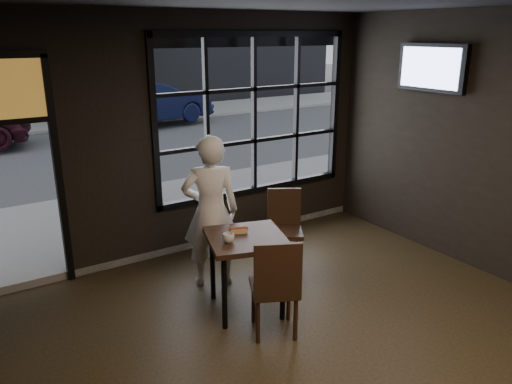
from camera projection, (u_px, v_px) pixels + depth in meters
window_frame at (254, 115)px, 7.05m from camera, size 3.06×0.12×2.28m
cafe_table at (246, 273)px, 5.40m from camera, size 1.00×1.00×0.87m
chair_near at (274, 284)px, 4.96m from camera, size 0.61×0.61×1.06m
chair_window at (285, 230)px, 6.41m from camera, size 0.59×0.59×1.00m
man at (211, 212)px, 5.83m from camera, size 0.79×0.66×1.84m
hotdog at (239, 230)px, 5.35m from camera, size 0.22×0.15×0.06m
cup at (228, 238)px, 5.11m from camera, size 0.14×0.14×0.10m
tv at (432, 68)px, 6.46m from camera, size 0.12×1.04×0.61m
navy_car at (147, 102)px, 15.79m from camera, size 4.41×2.20×1.39m
tree_right at (114, 28)px, 16.66m from camera, size 2.55×2.55×4.35m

